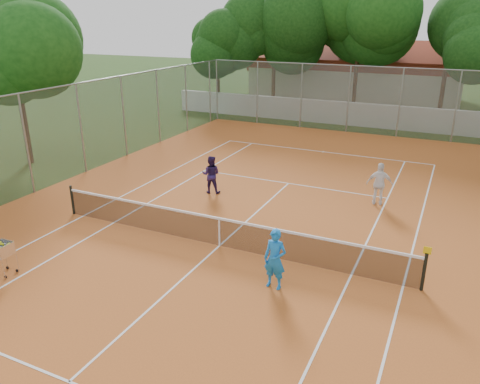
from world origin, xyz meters
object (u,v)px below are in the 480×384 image
at_px(tennis_net, 219,231).
at_px(ball_hopper, 4,257).
at_px(player_far_left, 211,175).
at_px(clubhouse, 357,74).
at_px(player_near, 275,259).
at_px(player_far_right, 380,184).

xyz_separation_m(tennis_net, ball_hopper, (-4.57, -4.02, 0.03)).
height_order(tennis_net, player_far_left, player_far_left).
height_order(clubhouse, player_near, clubhouse).
relative_size(tennis_net, player_far_left, 7.76).
relative_size(tennis_net, ball_hopper, 11.50).
distance_m(clubhouse, ball_hopper, 33.16).
bearing_deg(player_far_right, clubhouse, -85.26).
xyz_separation_m(clubhouse, player_far_right, (5.86, -23.39, -1.37)).
xyz_separation_m(player_far_left, player_far_right, (6.33, 1.57, 0.05)).
bearing_deg(player_far_right, tennis_net, 46.19).
xyz_separation_m(tennis_net, player_far_right, (3.86, 5.61, 0.32)).
xyz_separation_m(player_far_right, ball_hopper, (-8.43, -9.63, -0.30)).
distance_m(tennis_net, clubhouse, 29.12).
bearing_deg(tennis_net, player_far_left, 121.44).
height_order(tennis_net, ball_hopper, ball_hopper).
relative_size(player_near, player_far_left, 1.08).
bearing_deg(player_far_right, player_near, 69.04).
xyz_separation_m(player_far_left, ball_hopper, (-2.10, -8.07, -0.25)).
relative_size(tennis_net, player_far_right, 7.29).
relative_size(clubhouse, player_far_left, 10.71).
bearing_deg(clubhouse, ball_hopper, -94.45).
distance_m(clubhouse, player_far_left, 25.00).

